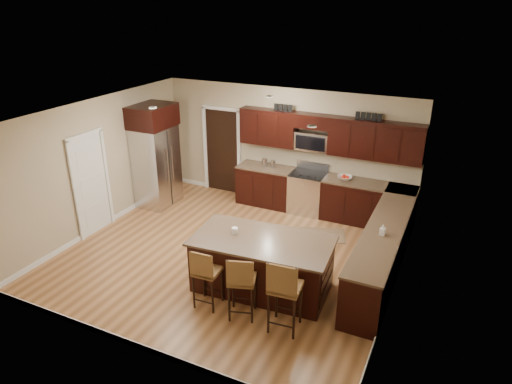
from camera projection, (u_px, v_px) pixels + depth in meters
The scene contains 23 objects.
floor at pixel (230, 255), 8.65m from camera, with size 6.00×6.00×0.00m, color #A46E41.
ceiling at pixel (226, 115), 7.58m from camera, with size 6.00×6.00×0.00m, color silver.
wall_back at pixel (285, 147), 10.40m from camera, with size 6.00×6.00×0.00m, color tan.
wall_left at pixel (99, 165), 9.29m from camera, with size 5.50×5.50×0.00m, color tan.
wall_right at pixel (401, 222), 6.94m from camera, with size 5.50×5.50×0.00m, color tan.
base_cabinets at pixel (350, 222), 8.92m from camera, with size 4.02×3.96×0.92m.
upper_cabinets at pixel (329, 134), 9.66m from camera, with size 4.00×0.33×0.80m.
range at pixel (308, 192), 10.23m from camera, with size 0.76×0.64×1.11m.
microwave at pixel (312, 141), 9.90m from camera, with size 0.76×0.31×0.40m, color silver.
doorway at pixel (222, 151), 11.16m from camera, with size 0.85×0.03×2.06m, color black.
pantry_door at pixel (91, 185), 9.16m from camera, with size 0.03×0.80×2.04m, color white.
letter_decor at pixel (324, 112), 9.54m from camera, with size 2.20×0.03×0.15m, color black, non-canonical shape.
island at pixel (262, 266), 7.52m from camera, with size 2.35×1.35×0.92m.
stool_left at pixel (205, 272), 6.97m from camera, with size 0.40×0.40×1.03m.
stool_mid at pixel (241, 281), 6.71m from camera, with size 0.50×0.50×1.07m.
stool_right at pixel (284, 288), 6.41m from camera, with size 0.48×0.48×1.18m.
refrigerator at pixel (156, 155), 10.34m from camera, with size 0.79×0.99×2.35m.
floor_mat at pixel (322, 235), 9.36m from camera, with size 0.94×0.63×0.01m, color #7E6243.
fruit_bowl at pixel (345, 178), 9.72m from camera, with size 0.31×0.31×0.08m, color silver.
soap_bottle at pixel (383, 230), 7.43m from camera, with size 0.08×0.08×0.18m, color #B2B2B2.
canister_tall at pixel (265, 163), 10.43m from camera, with size 0.12×0.12×0.19m, color silver.
canister_short at pixel (273, 164), 10.35m from camera, with size 0.11×0.11×0.18m, color silver.
island_jar at pixel (235, 230), 7.50m from camera, with size 0.10×0.10×0.10m, color white.
Camera 1 is at (3.64, -6.54, 4.52)m, focal length 32.00 mm.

